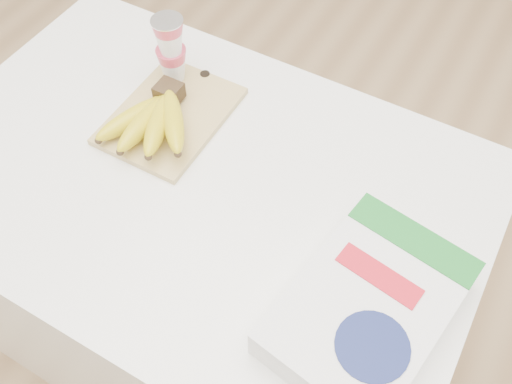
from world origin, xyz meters
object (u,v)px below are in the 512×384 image
(cutting_board, at_px, (171,116))
(cereal_box, at_px, (368,308))
(table, at_px, (210,276))
(yogurt_stack, at_px, (171,48))
(bananas, at_px, (153,119))

(cutting_board, distance_m, cereal_box, 0.53)
(table, xyz_separation_m, yogurt_stack, (-0.17, 0.18, 0.48))
(table, distance_m, cutting_board, 0.42)
(cutting_board, bearing_deg, yogurt_stack, 118.38)
(bananas, distance_m, cereal_box, 0.51)
(cutting_board, relative_size, yogurt_stack, 1.85)
(cutting_board, height_order, cereal_box, cereal_box)
(bananas, bearing_deg, table, -22.42)
(cutting_board, bearing_deg, table, -39.42)
(bananas, bearing_deg, cereal_box, -16.68)
(table, xyz_separation_m, cutting_board, (-0.12, 0.10, 0.39))
(yogurt_stack, bearing_deg, cutting_board, -61.22)
(cereal_box, bearing_deg, bananas, 172.16)
(cutting_board, xyz_separation_m, yogurt_stack, (-0.05, 0.09, 0.08))
(cutting_board, bearing_deg, bananas, -92.05)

